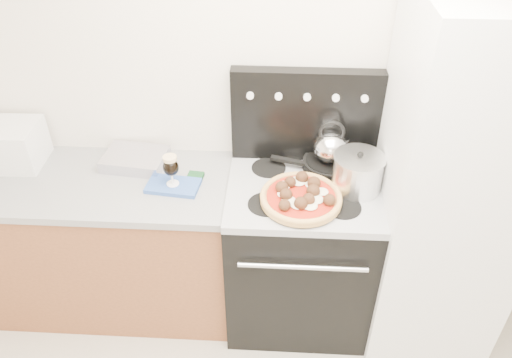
# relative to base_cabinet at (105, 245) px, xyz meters

# --- Properties ---
(room_shell) EXTENTS (3.52, 3.01, 2.52)m
(room_shell) POSITION_rel_base_cabinet_xyz_m (1.02, -0.91, 0.82)
(room_shell) COLOR beige
(room_shell) RESTS_ON ground
(base_cabinet) EXTENTS (1.45, 0.60, 0.86)m
(base_cabinet) POSITION_rel_base_cabinet_xyz_m (0.00, 0.00, 0.00)
(base_cabinet) COLOR brown
(base_cabinet) RESTS_ON ground
(countertop) EXTENTS (1.48, 0.63, 0.04)m
(countertop) POSITION_rel_base_cabinet_xyz_m (0.00, 0.00, 0.45)
(countertop) COLOR gray
(countertop) RESTS_ON base_cabinet
(stove_body) EXTENTS (0.76, 0.65, 0.88)m
(stove_body) POSITION_rel_base_cabinet_xyz_m (1.10, -0.02, 0.01)
(stove_body) COLOR black
(stove_body) RESTS_ON ground
(cooktop) EXTENTS (0.76, 0.65, 0.04)m
(cooktop) POSITION_rel_base_cabinet_xyz_m (1.10, -0.02, 0.47)
(cooktop) COLOR #ADADB2
(cooktop) RESTS_ON stove_body
(backguard) EXTENTS (0.76, 0.08, 0.50)m
(backguard) POSITION_rel_base_cabinet_xyz_m (1.10, 0.25, 0.74)
(backguard) COLOR black
(backguard) RESTS_ON cooktop
(fridge) EXTENTS (0.64, 0.68, 1.90)m
(fridge) POSITION_rel_base_cabinet_xyz_m (1.80, -0.05, 0.52)
(fridge) COLOR silver
(fridge) RESTS_ON ground
(toaster_oven) EXTENTS (0.37, 0.28, 0.23)m
(toaster_oven) POSITION_rel_base_cabinet_xyz_m (-0.46, 0.13, 0.58)
(toaster_oven) COLOR silver
(toaster_oven) RESTS_ON countertop
(foil_sheet) EXTENTS (0.35, 0.27, 0.06)m
(foil_sheet) POSITION_rel_base_cabinet_xyz_m (0.21, 0.15, 0.50)
(foil_sheet) COLOR white
(foil_sheet) RESTS_ON countertop
(oven_mitt) EXTENTS (0.28, 0.18, 0.02)m
(oven_mitt) POSITION_rel_base_cabinet_xyz_m (0.45, -0.04, 0.48)
(oven_mitt) COLOR #3359AE
(oven_mitt) RESTS_ON countertop
(beer_glass) EXTENTS (0.08, 0.08, 0.17)m
(beer_glass) POSITION_rel_base_cabinet_xyz_m (0.45, -0.04, 0.58)
(beer_glass) COLOR black
(beer_glass) RESTS_ON oven_mitt
(pizza_pan) EXTENTS (0.43, 0.43, 0.01)m
(pizza_pan) POSITION_rel_base_cabinet_xyz_m (1.09, -0.15, 0.50)
(pizza_pan) COLOR black
(pizza_pan) RESTS_ON cooktop
(pizza) EXTENTS (0.47, 0.47, 0.06)m
(pizza) POSITION_rel_base_cabinet_xyz_m (1.09, -0.15, 0.53)
(pizza) COLOR #E4AF58
(pizza) RESTS_ON pizza_pan
(skillet) EXTENTS (0.34, 0.34, 0.05)m
(skillet) POSITION_rel_base_cabinet_xyz_m (1.24, 0.14, 0.51)
(skillet) COLOR black
(skillet) RESTS_ON cooktop
(tea_kettle) EXTENTS (0.20, 0.20, 0.20)m
(tea_kettle) POSITION_rel_base_cabinet_xyz_m (1.24, 0.14, 0.64)
(tea_kettle) COLOR white
(tea_kettle) RESTS_ON skillet
(stock_pot) EXTENTS (0.25, 0.25, 0.17)m
(stock_pot) POSITION_rel_base_cabinet_xyz_m (1.36, -0.02, 0.58)
(stock_pot) COLOR silver
(stock_pot) RESTS_ON cooktop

